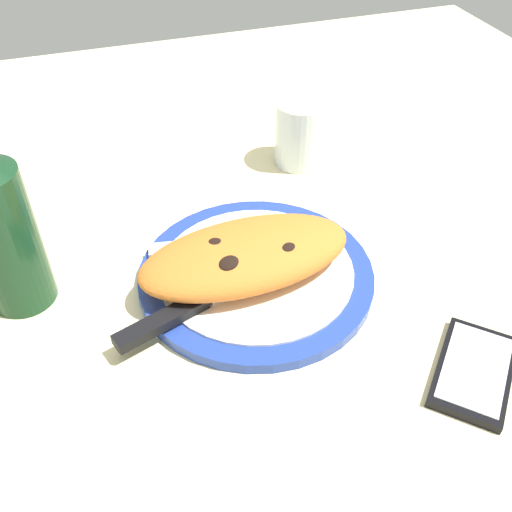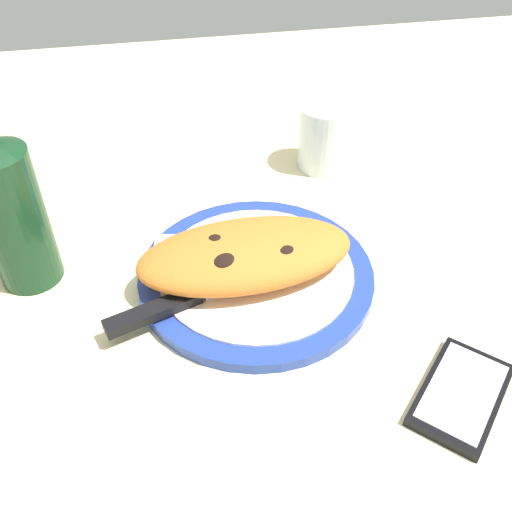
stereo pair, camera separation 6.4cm
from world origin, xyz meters
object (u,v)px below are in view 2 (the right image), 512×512
at_px(plate, 256,275).
at_px(smartphone, 461,394).
at_px(calzone, 246,256).
at_px(fork, 211,241).
at_px(knife, 181,301).
at_px(wine_bottle, 10,208).
at_px(water_glass, 324,140).

distance_m(plate, smartphone, 0.25).
relative_size(calzone, fork, 1.48).
relative_size(knife, wine_bottle, 0.92).
bearing_deg(knife, fork, -114.68).
relative_size(calzone, smartphone, 1.89).
distance_m(fork, smartphone, 0.33).
bearing_deg(smartphone, knife, -31.80).
bearing_deg(fork, knife, 65.32).
bearing_deg(wine_bottle, knife, 150.01).
xyz_separation_m(plate, wine_bottle, (0.26, -0.06, 0.09)).
bearing_deg(plate, wine_bottle, -12.37).
distance_m(fork, knife, 0.11).
xyz_separation_m(plate, smartphone, (-0.16, 0.20, -0.00)).
bearing_deg(plate, calzone, 9.64).
bearing_deg(calzone, water_glass, -124.37).
height_order(smartphone, water_glass, water_glass).
distance_m(calzone, wine_bottle, 0.26).
bearing_deg(smartphone, water_glass, -87.21).
bearing_deg(wine_bottle, plate, 167.63).
height_order(calzone, knife, calzone).
relative_size(plate, wine_bottle, 1.05).
relative_size(plate, water_glass, 2.86).
bearing_deg(calzone, wine_bottle, -13.42).
height_order(plate, wine_bottle, wine_bottle).
relative_size(plate, calzone, 1.09).
bearing_deg(fork, water_glass, -138.32).
xyz_separation_m(smartphone, water_glass, (0.02, -0.42, 0.04)).
distance_m(plate, wine_bottle, 0.28).
relative_size(plate, knife, 1.15).
bearing_deg(calzone, smartphone, 131.93).
distance_m(knife, water_glass, 0.35).
distance_m(calzone, smartphone, 0.26).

